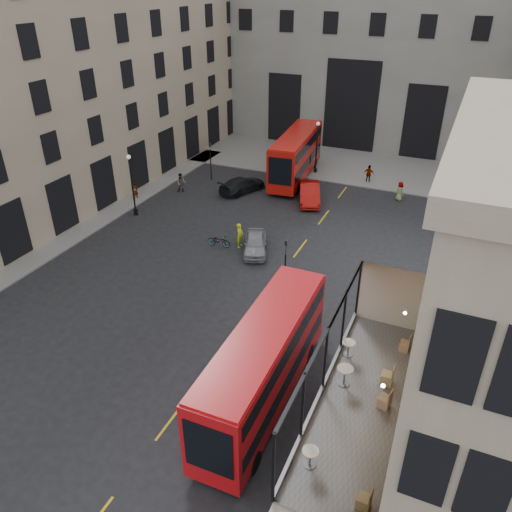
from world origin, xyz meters
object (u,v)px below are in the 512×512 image
at_px(bus_far, 296,154).
at_px(cafe_table_near, 310,456).
at_px(car_c, 242,185).
at_px(pedestrian_d, 400,191).
at_px(pedestrian_c, 369,174).
at_px(cyclist, 240,235).
at_px(bicycle, 219,241).
at_px(cafe_chair_c, 387,378).
at_px(cafe_chair_d, 405,346).
at_px(bus_near, 264,361).
at_px(cafe_table_far, 349,346).
at_px(pedestrian_b, 307,154).
at_px(cafe_chair_b, 385,402).
at_px(street_lamp_a, 133,189).
at_px(car_a, 255,243).
at_px(traffic_light_far, 210,156).
at_px(car_b, 310,193).
at_px(pedestrian_e, 135,191).
at_px(cafe_chair_a, 364,501).
at_px(pedestrian_a, 181,183).
at_px(street_lamp_b, 316,151).
at_px(cafe_table_mid, 345,374).
at_px(traffic_light_near, 285,260).

xyz_separation_m(bus_far, cafe_table_near, (13.01, -35.13, 2.47)).
height_order(car_c, pedestrian_d, pedestrian_d).
height_order(pedestrian_c, pedestrian_d, pedestrian_c).
distance_m(bus_far, pedestrian_c, 7.46).
xyz_separation_m(bus_far, cyclist, (1.10, -15.36, -1.60)).
xyz_separation_m(bicycle, cafe_chair_c, (14.93, -14.53, 4.38)).
xyz_separation_m(cyclist, cafe_chair_d, (13.74, -12.92, 3.87)).
bearing_deg(bus_near, cafe_table_far, -7.53).
xyz_separation_m(pedestrian_b, pedestrian_c, (7.66, -3.57, 0.07)).
height_order(bus_far, cafe_chair_b, cafe_chair_b).
height_order(street_lamp_a, car_a, street_lamp_a).
distance_m(traffic_light_far, cafe_chair_d, 33.32).
relative_size(car_b, pedestrian_b, 3.00).
relative_size(pedestrian_e, cafe_chair_a, 2.10).
bearing_deg(cyclist, bus_far, -1.40).
bearing_deg(cyclist, pedestrian_a, 46.46).
distance_m(cafe_table_near, cafe_table_far, 5.62).
distance_m(street_lamp_a, pedestrian_e, 3.74).
relative_size(street_lamp_a, pedestrian_e, 3.19).
height_order(car_b, cafe_chair_d, cafe_chair_d).
relative_size(street_lamp_b, car_a, 1.30).
height_order(traffic_light_far, cafe_table_mid, cafe_table_mid).
bearing_deg(cafe_table_far, street_lamp_b, 109.69).
relative_size(car_c, cafe_chair_d, 6.22).
bearing_deg(cafe_chair_b, pedestrian_d, 97.69).
distance_m(bus_near, car_b, 24.64).
xyz_separation_m(car_b, bicycle, (-3.58, -10.88, -0.35)).
bearing_deg(car_a, street_lamp_a, 148.92).
height_order(street_lamp_a, cafe_chair_c, cafe_chair_c).
xyz_separation_m(car_a, pedestrian_b, (-3.10, 20.92, 0.14)).
distance_m(cafe_table_mid, cafe_chair_a, 5.03).
bearing_deg(traffic_light_far, street_lamp_b, 33.69).
height_order(car_c, cafe_chair_b, cafe_chair_b).
bearing_deg(traffic_light_near, cafe_table_mid, -59.80).
height_order(cyclist, pedestrian_a, cyclist).
relative_size(bicycle, cafe_chair_d, 2.35).
relative_size(street_lamp_a, cafe_chair_c, 6.09).
xyz_separation_m(street_lamp_a, cafe_chair_d, (24.43, -14.52, 2.44)).
xyz_separation_m(bicycle, cafe_table_far, (13.17, -13.56, 4.56)).
distance_m(car_b, pedestrian_b, 11.05).
bearing_deg(bus_far, pedestrian_a, -138.21).
height_order(traffic_light_far, car_c, traffic_light_far).
xyz_separation_m(pedestrian_e, cafe_table_mid, (24.65, -20.18, 4.28)).
bearing_deg(bicycle, pedestrian_c, -28.12).
relative_size(car_c, cafe_table_mid, 6.24).
height_order(bicycle, cafe_table_near, cafe_table_near).
relative_size(street_lamp_b, pedestrian_d, 3.00).
xyz_separation_m(pedestrian_d, pedestrian_e, (-22.20, -9.55, -0.05)).
bearing_deg(traffic_light_far, pedestrian_e, -118.89).
bearing_deg(cyclist, car_b, -17.02).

